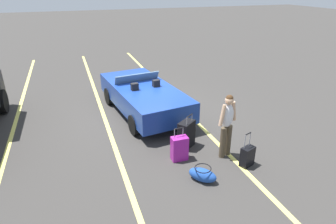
{
  "coord_description": "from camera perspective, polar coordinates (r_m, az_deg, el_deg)",
  "views": [
    {
      "loc": [
        -8.63,
        2.18,
        4.04
      ],
      "look_at": [
        -1.79,
        -0.23,
        0.75
      ],
      "focal_mm": 30.77,
      "sensor_mm": 36.0,
      "label": 1
    }
  ],
  "objects": [
    {
      "name": "suitcase_small_carryon",
      "position": [
        7.18,
        15.44,
        -8.47
      ],
      "size": [
        0.3,
        0.39,
        0.86
      ],
      "rotation": [
        0.0,
        0.0,
        3.49
      ],
      "color": "black",
      "rests_on": "ground_plane"
    },
    {
      "name": "lot_line_near",
      "position": [
        10.18,
        2.73,
        0.96
      ],
      "size": [
        18.0,
        0.12,
        0.01
      ],
      "primitive_type": "cube",
      "color": "#EAE066",
      "rests_on": "ground_plane"
    },
    {
      "name": "traveler_person",
      "position": [
        7.12,
        11.66,
        -2.1
      ],
      "size": [
        0.31,
        0.6,
        1.65
      ],
      "rotation": [
        0.0,
        0.0,
        0.33
      ],
      "color": "#4C3F2D",
      "rests_on": "ground_plane"
    },
    {
      "name": "suitcase_medium_bright",
      "position": [
        7.12,
        2.28,
        -7.21
      ],
      "size": [
        0.24,
        0.4,
        0.85
      ],
      "rotation": [
        0.0,
        0.0,
        3.14
      ],
      "color": "#991E8C",
      "rests_on": "ground_plane"
    },
    {
      "name": "ground_plane",
      "position": [
        9.78,
        -4.74,
        -0.11
      ],
      "size": [
        80.0,
        80.0,
        0.0
      ],
      "primitive_type": "plane",
      "color": "#383533"
    },
    {
      "name": "duffel_bag",
      "position": [
        6.55,
        6.86,
        -12.22
      ],
      "size": [
        0.67,
        0.66,
        0.34
      ],
      "rotation": [
        0.0,
        0.0,
        3.9
      ],
      "color": "#1E479E",
      "rests_on": "ground_plane"
    },
    {
      "name": "convertible_car",
      "position": [
        9.74,
        -5.34,
        3.5
      ],
      "size": [
        4.33,
        2.29,
        1.24
      ],
      "rotation": [
        0.0,
        0.0,
        0.13
      ],
      "color": "navy",
      "rests_on": "ground_plane"
    },
    {
      "name": "lot_line_far",
      "position": [
        9.71,
        -28.38,
        -3.37
      ],
      "size": [
        18.0,
        0.12,
        0.01
      ],
      "primitive_type": "cube",
      "color": "#EAE066",
      "rests_on": "ground_plane"
    },
    {
      "name": "lot_line_mid",
      "position": [
        9.57,
        -12.44,
        -1.2
      ],
      "size": [
        18.0,
        0.12,
        0.01
      ],
      "primitive_type": "cube",
      "color": "#EAE066",
      "rests_on": "ground_plane"
    },
    {
      "name": "suitcase_large_black",
      "position": [
        7.63,
        3.62,
        -4.45
      ],
      "size": [
        0.51,
        0.55,
        0.95
      ],
      "rotation": [
        0.0,
        0.0,
        0.64
      ],
      "color": "black",
      "rests_on": "ground_plane"
    }
  ]
}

